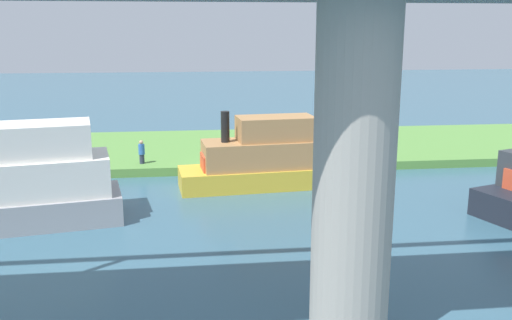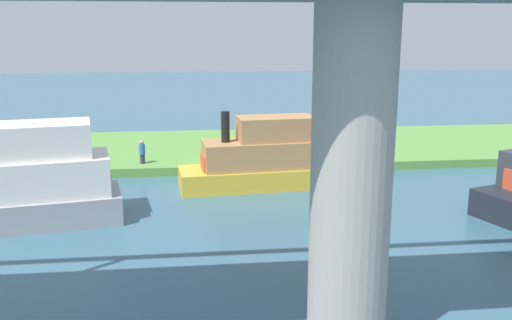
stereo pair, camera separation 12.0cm
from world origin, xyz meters
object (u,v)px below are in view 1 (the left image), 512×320
Objects in this scene: bridge_pylon at (353,184)px; riverboat_paddlewheel at (14,185)px; person_on_bank at (142,152)px; mooring_post at (263,153)px; houseboat_blue at (261,159)px; motorboat_red at (63,183)px.

bridge_pylon is 15.96m from riverboat_paddlewheel.
person_on_bank is at bearing -70.72° from bridge_pylon.
person_on_bank reaches higher than mooring_post.
mooring_post is 0.10× the size of houseboat_blue.
riverboat_paddlewheel is 5.10m from motorboat_red.
riverboat_paddlewheel is 12.10m from houseboat_blue.
person_on_bank is (6.82, -19.51, -3.23)m from bridge_pylon.
bridge_pylon reaches higher than houseboat_blue.
riverboat_paddlewheel reaches higher than motorboat_red.
person_on_bank is at bearing 2.38° from mooring_post.
person_on_bank is 1.72× the size of mooring_post.
houseboat_blue is at bearing 148.87° from person_on_bank.
bridge_pylon is 6.38× the size of person_on_bank.
motorboat_red reaches higher than mooring_post.
person_on_bank is at bearing -31.13° from houseboat_blue.
motorboat_red is 0.53× the size of houseboat_blue.
mooring_post is at bearing -98.71° from houseboat_blue.
motorboat_red is (10.84, 4.16, -0.40)m from mooring_post.
houseboat_blue is (0.32, -15.58, -2.92)m from bridge_pylon.
riverboat_paddlewheel is at bearing -43.37° from bridge_pylon.
bridge_pylon is 2.05× the size of motorboat_red.
motorboat_red is at bearing 20.97° from mooring_post.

